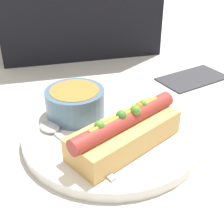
{
  "coord_description": "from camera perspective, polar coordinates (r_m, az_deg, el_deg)",
  "views": [
    {
      "loc": [
        -0.1,
        -0.4,
        0.29
      ],
      "look_at": [
        0.0,
        0.0,
        0.05
      ],
      "focal_mm": 50.0,
      "sensor_mm": 36.0,
      "label": 1
    }
  ],
  "objects": [
    {
      "name": "ground_plane",
      "position": [
        0.5,
        0.0,
        -4.52
      ],
      "size": [
        4.0,
        4.0,
        0.0
      ],
      "primitive_type": "plane",
      "color": "#BCB7AD"
    },
    {
      "name": "dinner_plate",
      "position": [
        0.5,
        0.0,
        -3.76
      ],
      "size": [
        0.28,
        0.28,
        0.02
      ],
      "color": "white",
      "rests_on": "ground_plane"
    },
    {
      "name": "hot_dog",
      "position": [
        0.44,
        2.39,
        -3.64
      ],
      "size": [
        0.18,
        0.14,
        0.06
      ],
      "rotation": [
        0.0,
        0.0,
        0.51
      ],
      "color": "tan",
      "rests_on": "dinner_plate"
    },
    {
      "name": "soup_bowl",
      "position": [
        0.52,
        -6.75,
        1.93
      ],
      "size": [
        0.1,
        0.1,
        0.05
      ],
      "color": "slate",
      "rests_on": "dinner_plate"
    },
    {
      "name": "spoon",
      "position": [
        0.48,
        -9.56,
        -4.2
      ],
      "size": [
        0.09,
        0.16,
        0.01
      ],
      "rotation": [
        0.0,
        0.0,
        2.04
      ],
      "color": "#B7B7BC",
      "rests_on": "dinner_plate"
    },
    {
      "name": "napkin",
      "position": [
        0.71,
        14.52,
        6.11
      ],
      "size": [
        0.17,
        0.12,
        0.01
      ],
      "rotation": [
        0.0,
        0.0,
        0.3
      ],
      "color": "#333338",
      "rests_on": "ground_plane"
    }
  ]
}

